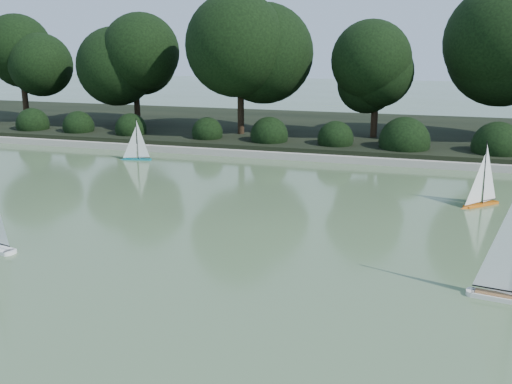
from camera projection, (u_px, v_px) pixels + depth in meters
The scene contains 7 objects.
ground at pixel (204, 312), 6.84m from camera, with size 80.00×80.00×0.00m, color #405432.
pond_coping at pixel (327, 158), 15.15m from camera, with size 40.00×0.35×0.18m, color gray.
far_bank at pixel (347, 132), 18.84m from camera, with size 40.00×8.00×0.30m, color black.
tree_line at pixel (386, 57), 16.41m from camera, with size 26.31×3.93×4.39m.
shrub_hedge at pixel (332, 139), 15.89m from camera, with size 29.10×1.10×1.10m.
sailboat_orange at pixel (479, 195), 11.08m from camera, with size 0.81×0.77×1.36m.
sailboat_teal at pixel (134, 153), 15.28m from camera, with size 0.88×0.30×1.20m.
Camera 1 is at (2.33, -5.80, 3.19)m, focal length 40.00 mm.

